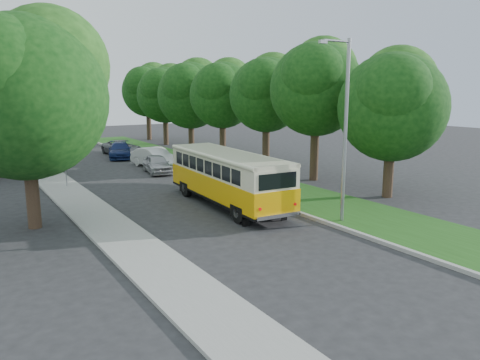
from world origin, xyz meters
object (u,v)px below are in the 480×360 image
car_grey (122,148)px  car_blue (120,150)px  lamppost_near (344,126)px  car_silver (157,164)px  car_white (155,157)px  vintage_bus (227,179)px  lamppost_far (46,117)px

car_grey → car_blue: bearing=-119.9°
lamppost_near → car_grey: size_ratio=1.65×
car_silver → car_grey: car_grey is taller
lamppost_near → car_grey: (-1.21, 26.99, -3.70)m
car_white → car_grey: size_ratio=0.94×
lamppost_near → vintage_bus: bearing=116.1°
lamppost_far → car_white: (7.70, 0.49, -3.36)m
car_silver → lamppost_near: bearing=-73.9°
lamppost_far → car_blue: size_ratio=1.61×
vintage_bus → car_white: 13.64m
vintage_bus → car_silver: bearing=89.9°
lamppost_near → car_silver: size_ratio=2.08×
vintage_bus → car_grey: 21.62m
car_silver → vintage_bus: bearing=-84.2°
lamppost_near → car_white: 19.37m
car_white → car_blue: size_ratio=0.98×
lamppost_near → vintage_bus: size_ratio=0.84×
car_white → car_blue: bearing=83.9°
lamppost_near → car_white: bearing=93.6°
lamppost_near → vintage_bus: 6.74m
car_blue → lamppost_far: bearing=-119.5°
car_white → lamppost_far: bearing=170.5°
car_white → car_grey: bearing=76.9°
car_white → lamppost_near: bearing=-99.5°
vintage_bus → car_white: vintage_bus is taller
car_grey → vintage_bus: bearing=-100.8°
car_silver → car_grey: 10.59m
vintage_bus → car_blue: (0.69, 19.76, -0.73)m
lamppost_near → car_silver: bearing=97.1°
car_white → car_blue: car_white is taller
lamppost_far → car_white: bearing=3.6°
car_white → vintage_bus: bearing=-109.2°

